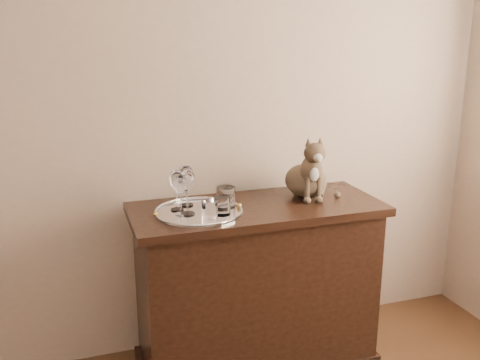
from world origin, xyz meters
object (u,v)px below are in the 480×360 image
object	(u,v)px
wine_glass_a	(177,190)
tray	(199,213)
tumbler_c	(226,197)
wine_glass_d	(187,192)
wine_glass_b	(186,186)
tumbler_b	(210,209)
tumbler_a	(222,206)
sideboard	(256,287)
wine_glass_c	(181,195)
cat	(306,165)

from	to	relation	value
wine_glass_a	tray	bearing A→B (deg)	-34.08
tumbler_c	wine_glass_d	bearing A→B (deg)	-168.38
wine_glass_b	tumbler_c	size ratio (longest dim) A/B	1.98
tumbler_b	tumbler_c	bearing A→B (deg)	45.70
tray	wine_glass_d	distance (m)	0.12
wine_glass_d	tumbler_a	size ratio (longest dim) A/B	2.48
wine_glass_d	tumbler_a	world-z (taller)	wine_glass_d
wine_glass_a	wine_glass_b	world-z (taller)	wine_glass_b
wine_glass_b	wine_glass_d	size ratio (longest dim) A/B	0.95
wine_glass_d	tumbler_b	bearing A→B (deg)	-41.25
sideboard	wine_glass_d	xyz separation A→B (m)	(-0.35, -0.04, 0.53)
wine_glass_c	wine_glass_b	bearing A→B (deg)	65.71
wine_glass_d	tumbler_c	world-z (taller)	wine_glass_d
wine_glass_c	tumbler_a	bearing A→B (deg)	-20.34
wine_glass_c	cat	xyz separation A→B (m)	(0.66, 0.11, 0.06)
tumbler_b	cat	xyz separation A→B (m)	(0.55, 0.19, 0.11)
wine_glass_d	tumbler_a	distance (m)	0.17
wine_glass_c	cat	size ratio (longest dim) A/B	0.57
wine_glass_a	tumbler_b	world-z (taller)	wine_glass_a
tray	wine_glass_d	size ratio (longest dim) A/B	1.96
wine_glass_a	wine_glass_c	size ratio (longest dim) A/B	1.06
wine_glass_a	tumbler_b	xyz separation A→B (m)	(0.11, -0.14, -0.06)
wine_glass_a	cat	world-z (taller)	cat
wine_glass_d	tumbler_b	xyz separation A→B (m)	(0.08, -0.07, -0.06)
tumbler_b	sideboard	bearing A→B (deg)	23.71
tumbler_b	cat	distance (m)	0.59
sideboard	wine_glass_b	xyz separation A→B (m)	(-0.32, 0.08, 0.53)
tray	cat	world-z (taller)	cat
tumbler_b	cat	bearing A→B (deg)	18.96
wine_glass_a	cat	distance (m)	0.67
wine_glass_d	cat	xyz separation A→B (m)	(0.63, 0.12, 0.05)
tray	wine_glass_b	xyz separation A→B (m)	(-0.03, 0.11, 0.10)
wine_glass_b	cat	size ratio (longest dim) A/B	0.61
wine_glass_a	cat	size ratio (longest dim) A/B	0.60
wine_glass_a	wine_glass_d	size ratio (longest dim) A/B	0.93
sideboard	tray	world-z (taller)	tray
wine_glass_a	wine_glass_d	xyz separation A→B (m)	(0.03, -0.07, 0.01)
wine_glass_c	tumbler_b	distance (m)	0.15
wine_glass_c	tumbler_c	distance (m)	0.22
tray	wine_glass_b	size ratio (longest dim) A/B	2.07
tumbler_a	wine_glass_a	bearing A→B (deg)	144.39
wine_glass_a	wine_glass_b	size ratio (longest dim) A/B	0.98
wine_glass_d	cat	size ratio (longest dim) A/B	0.65
wine_glass_d	wine_glass_c	bearing A→B (deg)	160.96
tumbler_a	tumbler_c	distance (m)	0.10
wine_glass_d	tray	bearing A→B (deg)	14.69
tray	tumbler_a	size ratio (longest dim) A/B	4.86
wine_glass_d	sideboard	bearing A→B (deg)	7.26
wine_glass_b	wine_glass_d	world-z (taller)	wine_glass_d
wine_glass_c	tumbler_a	size ratio (longest dim) A/B	2.18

